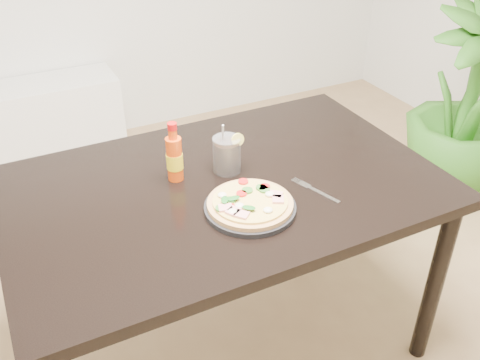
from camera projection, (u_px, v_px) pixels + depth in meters
name	position (u px, v px, depth m)	size (l,w,h in m)	color
dining_table	(224.00, 204.00, 1.78)	(1.40, 0.90, 0.75)	black
plate	(250.00, 208.00, 1.61)	(0.28, 0.28, 0.02)	black
pizza	(250.00, 203.00, 1.60)	(0.26, 0.26, 0.03)	tan
hot_sauce_bottle	(174.00, 158.00, 1.72)	(0.06, 0.06, 0.20)	#E2460D
cola_cup	(227.00, 155.00, 1.77)	(0.10, 0.09, 0.18)	black
fork	(314.00, 190.00, 1.70)	(0.07, 0.18, 0.00)	silver
houseplant	(467.00, 104.00, 2.78)	(0.59, 0.59, 1.05)	#32761F
plant_pot	(450.00, 171.00, 3.01)	(0.28, 0.28, 0.22)	brown
media_console	(0.00, 132.00, 3.11)	(1.40, 0.34, 0.50)	white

